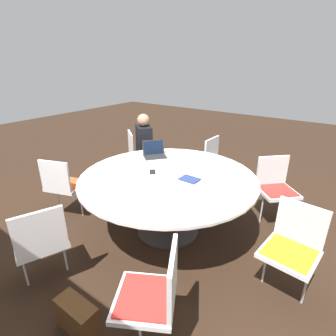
% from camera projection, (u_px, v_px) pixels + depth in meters
% --- Properties ---
extents(ground_plane, '(16.00, 16.00, 0.00)m').
position_uv_depth(ground_plane, '(168.00, 230.00, 3.31)').
color(ground_plane, black).
extents(conference_table, '(2.04, 2.04, 0.75)m').
position_uv_depth(conference_table, '(168.00, 184.00, 3.07)').
color(conference_table, '#333333').
rests_on(conference_table, ground_plane).
extents(chair_0, '(0.61, 0.60, 0.85)m').
position_uv_depth(chair_0, '(138.00, 151.00, 4.63)').
color(chair_0, white).
rests_on(chair_0, ground_plane).
extents(chair_1, '(0.55, 0.54, 0.85)m').
position_uv_depth(chair_1, '(63.00, 183.00, 3.43)').
color(chair_1, white).
rests_on(chair_1, ground_plane).
extents(chair_2, '(0.55, 0.56, 0.85)m').
position_uv_depth(chair_2, '(41.00, 239.00, 2.35)').
color(chair_2, white).
rests_on(chair_2, ground_plane).
extents(chair_3, '(0.58, 0.59, 0.85)m').
position_uv_depth(chair_3, '(154.00, 292.00, 1.81)').
color(chair_3, white).
rests_on(chair_3, ground_plane).
extents(chair_4, '(0.49, 0.47, 0.85)m').
position_uv_depth(chair_4, '(293.00, 244.00, 2.29)').
color(chair_4, white).
rests_on(chair_4, ground_plane).
extents(chair_5, '(0.61, 0.61, 0.85)m').
position_uv_depth(chair_5, '(276.00, 185.00, 3.38)').
color(chair_5, white).
rests_on(chair_5, ground_plane).
extents(chair_6, '(0.43, 0.45, 0.85)m').
position_uv_depth(chair_6, '(218.00, 160.00, 4.20)').
color(chair_6, white).
rests_on(chair_6, ground_plane).
extents(person_0, '(0.42, 0.40, 1.20)m').
position_uv_depth(person_0, '(145.00, 144.00, 4.37)').
color(person_0, black).
rests_on(person_0, ground_plane).
extents(laptop, '(0.37, 0.38, 0.21)m').
position_uv_depth(laptop, '(154.00, 152.00, 3.64)').
color(laptop, '#232326').
rests_on(laptop, conference_table).
extents(spiral_notebook, '(0.21, 0.16, 0.02)m').
position_uv_depth(spiral_notebook, '(190.00, 179.00, 2.92)').
color(spiral_notebook, navy).
rests_on(spiral_notebook, conference_table).
extents(cell_phone, '(0.14, 0.15, 0.01)m').
position_uv_depth(cell_phone, '(153.00, 172.00, 3.13)').
color(cell_phone, black).
rests_on(cell_phone, conference_table).
extents(handbag, '(0.36, 0.16, 0.28)m').
position_uv_depth(handbag, '(77.00, 317.00, 2.03)').
color(handbag, '#513319').
rests_on(handbag, ground_plane).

